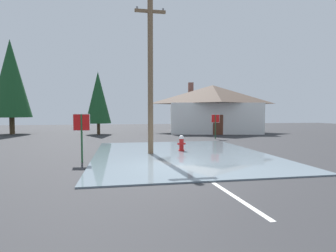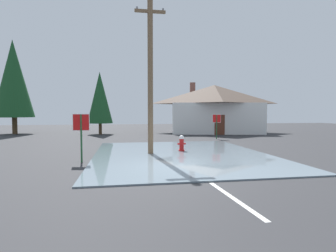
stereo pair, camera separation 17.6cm
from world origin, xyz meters
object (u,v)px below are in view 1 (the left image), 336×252
object	(u,v)px
stop_sign_near	(82,128)
pine_tree_tall_left	(11,78)
utility_pole	(150,75)
pine_tree_mid_left	(98,98)
fire_hydrant	(181,144)
stop_sign_far	(215,122)
house	(212,108)

from	to	relation	value
stop_sign_near	pine_tree_tall_left	world-z (taller)	pine_tree_tall_left
utility_pole	pine_tree_mid_left	distance (m)	14.18
fire_hydrant	pine_tree_tall_left	size ratio (longest dim) A/B	0.10
stop_sign_far	pine_tree_mid_left	xyz separation A→B (m)	(-10.00, 6.57, 2.26)
stop_sign_near	house	bearing A→B (deg)	53.81
pine_tree_tall_left	pine_tree_mid_left	distance (m)	9.13
stop_sign_near	stop_sign_far	world-z (taller)	stop_sign_near
utility_pole	stop_sign_far	xyz separation A→B (m)	(6.25, 7.10, -2.73)
pine_tree_mid_left	fire_hydrant	bearing A→B (deg)	-66.86
pine_tree_mid_left	pine_tree_tall_left	bearing A→B (deg)	168.10
stop_sign_near	utility_pole	size ratio (longest dim) A/B	0.27
stop_sign_near	fire_hydrant	bearing A→B (deg)	25.09
utility_pole	pine_tree_tall_left	distance (m)	19.96
utility_pole	pine_tree_tall_left	size ratio (longest dim) A/B	0.83
utility_pole	pine_tree_mid_left	bearing A→B (deg)	105.34
stop_sign_near	pine_tree_tall_left	bearing A→B (deg)	118.18
stop_sign_near	house	xyz separation A→B (m)	(11.90, 16.27, 1.22)
house	pine_tree_tall_left	bearing A→B (deg)	177.37
stop_sign_near	house	size ratio (longest dim) A/B	0.19
pine_tree_tall_left	house	bearing A→B (deg)	-2.63
stop_sign_near	utility_pole	world-z (taller)	utility_pole
stop_sign_near	stop_sign_far	distance (m)	12.96
fire_hydrant	stop_sign_far	xyz separation A→B (m)	(4.43, 6.46, 1.00)
utility_pole	pine_tree_mid_left	xyz separation A→B (m)	(-3.75, 13.67, -0.46)
stop_sign_near	pine_tree_tall_left	xyz separation A→B (m)	(-9.24, 17.24, 4.14)
utility_pole	house	xyz separation A→B (m)	(8.66, 14.53, -1.43)
utility_pole	fire_hydrant	bearing A→B (deg)	19.26
stop_sign_far	pine_tree_mid_left	bearing A→B (deg)	146.69
pine_tree_mid_left	utility_pole	bearing A→B (deg)	-74.66
utility_pole	stop_sign_far	distance (m)	9.84
fire_hydrant	pine_tree_tall_left	world-z (taller)	pine_tree_tall_left
stop_sign_near	fire_hydrant	distance (m)	5.69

